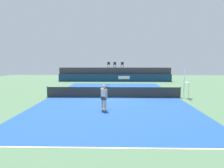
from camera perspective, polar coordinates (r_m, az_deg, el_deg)
ground_plane at (r=21.92m, az=0.51°, el=-2.28°), size 48.00×48.00×0.00m
court_inner at (r=18.97m, az=0.37°, el=-3.72°), size 12.00×22.00×0.00m
line_near_baseline at (r=8.45m, az=-1.01°, el=-17.52°), size 12.00×0.10×0.00m
sponsor_wall at (r=32.27m, az=0.81°, el=1.75°), size 18.00×0.22×1.20m
spectator_platform at (r=34.03m, az=0.83°, el=2.86°), size 18.00×2.80×2.20m
spectator_chair_far_left at (r=34.19m, az=-0.95°, el=5.55°), size 0.46×0.46×0.89m
spectator_chair_left at (r=33.90m, az=0.77°, el=5.54°), size 0.48×0.48×0.89m
spectator_chair_center at (r=33.89m, az=2.89°, el=5.53°), size 0.48×0.48×0.89m
umpire_chair at (r=19.79m, az=19.94°, el=0.94°), size 0.51×0.51×2.76m
tennis_net at (r=18.89m, az=0.37°, el=-2.31°), size 12.40×0.02×0.95m
net_post_near at (r=19.98m, az=-17.72°, el=-2.06°), size 0.10×0.10×1.00m
net_post_far at (r=19.77m, az=18.66°, el=-2.19°), size 0.10×0.10×1.00m
tennis_player at (r=14.08m, az=-2.26°, el=-3.50°), size 0.67×1.26×1.77m
tennis_ball at (r=27.42m, az=-7.83°, el=-0.41°), size 0.07×0.07×0.07m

